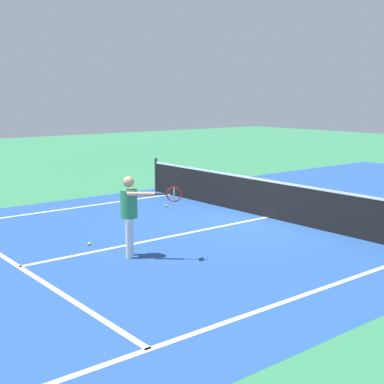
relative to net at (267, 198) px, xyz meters
name	(u,v)px	position (x,y,z in m)	size (l,w,h in m)	color
ground_plane	(267,217)	(0.00, 0.00, -0.49)	(60.00, 60.00, 0.00)	#337F51
court_surface_inbounds	(267,217)	(0.00, 0.00, -0.49)	(10.62, 24.40, 0.00)	#234C93
line_sideline_right	(179,339)	(4.11, -5.95, -0.49)	(0.10, 11.89, 0.01)	white
line_service_near	(19,267)	(0.00, -6.40, -0.49)	(8.22, 0.10, 0.01)	white
line_center_service	(164,238)	(0.00, -3.20, -0.49)	(0.10, 6.40, 0.01)	white
net	(267,198)	(0.00, 0.00, 0.00)	(9.77, 0.09, 1.07)	#33383D
player_near	(130,208)	(0.73, -4.49, 0.46)	(0.98, 0.80, 1.55)	white
tennis_ball_near_net	(166,206)	(-2.65, -1.21, -0.46)	(0.07, 0.07, 0.07)	#CCE033
tennis_ball_mid_court	(89,244)	(-0.48, -4.74, -0.46)	(0.07, 0.07, 0.07)	#CCE033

